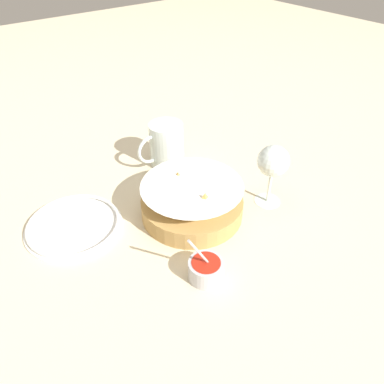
{
  "coord_description": "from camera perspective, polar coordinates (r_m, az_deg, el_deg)",
  "views": [
    {
      "loc": [
        0.38,
        0.55,
        0.58
      ],
      "look_at": [
        -0.03,
        0.03,
        0.06
      ],
      "focal_mm": 35.0,
      "sensor_mm": 36.0,
      "label": 1
    }
  ],
  "objects": [
    {
      "name": "ground_plane",
      "position": [
        0.88,
        -2.75,
        -3.15
      ],
      "size": [
        4.0,
        4.0,
        0.0
      ],
      "primitive_type": "plane",
      "color": "beige"
    },
    {
      "name": "food_basket",
      "position": [
        0.86,
        -0.01,
        -1.46
      ],
      "size": [
        0.23,
        0.23,
        0.1
      ],
      "color": "#B2894C",
      "rests_on": "ground_plane"
    },
    {
      "name": "sauce_cup",
      "position": [
        0.73,
        2.12,
        -11.62
      ],
      "size": [
        0.08,
        0.07,
        0.13
      ],
      "color": "#B7B7BC",
      "rests_on": "ground_plane"
    },
    {
      "name": "wine_glass",
      "position": [
        0.87,
        12.26,
        4.36
      ],
      "size": [
        0.07,
        0.07,
        0.15
      ],
      "color": "silver",
      "rests_on": "ground_plane"
    },
    {
      "name": "beer_mug",
      "position": [
        1.02,
        -3.96,
        7.01
      ],
      "size": [
        0.14,
        0.09,
        0.12
      ],
      "color": "silver",
      "rests_on": "ground_plane"
    },
    {
      "name": "side_plate",
      "position": [
        0.88,
        -17.6,
        -4.79
      ],
      "size": [
        0.22,
        0.22,
        0.01
      ],
      "color": "white",
      "rests_on": "ground_plane"
    }
  ]
}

